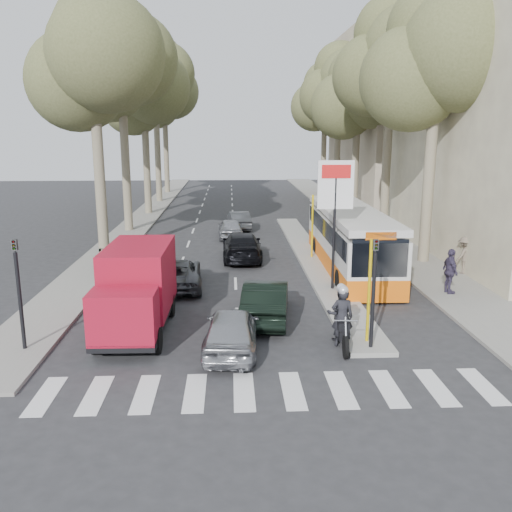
{
  "coord_description": "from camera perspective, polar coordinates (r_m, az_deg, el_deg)",
  "views": [
    {
      "loc": [
        -1.12,
        -17.22,
        6.76
      ],
      "look_at": [
        -0.04,
        5.09,
        1.6
      ],
      "focal_mm": 38.0,
      "sensor_mm": 36.0,
      "label": 1
    }
  ],
  "objects": [
    {
      "name": "tree_r_b",
      "position": [
        37.11,
        14.3,
        19.84
      ],
      "size": [
        7.4,
        7.2,
        15.27
      ],
      "color": "#6B604C",
      "rests_on": "ground"
    },
    {
      "name": "tree_l_a",
      "position": [
        30.32,
        -16.59,
        19.36
      ],
      "size": [
        7.4,
        7.2,
        14.1
      ],
      "color": "#6B604C",
      "rests_on": "ground"
    },
    {
      "name": "motorcycle",
      "position": [
        17.71,
        8.96,
        -6.36
      ],
      "size": [
        0.9,
        2.43,
        2.07
      ],
      "rotation": [
        0.0,
        0.0,
        -0.06
      ],
      "color": "black",
      "rests_on": "ground"
    },
    {
      "name": "pedestrian_far",
      "position": [
        27.59,
        21.06,
        0.09
      ],
      "size": [
        1.23,
        1.07,
        1.78
      ],
      "primitive_type": "imported",
      "rotation": [
        0.0,
        0.0,
        3.75
      ],
      "color": "#695D4F",
      "rests_on": "sidewalk_right"
    },
    {
      "name": "billboard",
      "position": [
        22.85,
        8.31,
        5.18
      ],
      "size": [
        1.5,
        12.1,
        5.6
      ],
      "color": "yellow",
      "rests_on": "ground"
    },
    {
      "name": "queue_car_d",
      "position": [
        38.2,
        -1.81,
        3.78
      ],
      "size": [
        1.76,
        3.99,
        1.27
      ],
      "primitive_type": "imported",
      "rotation": [
        0.0,
        0.0,
        3.25
      ],
      "color": "#44474B",
      "rests_on": "ground"
    },
    {
      "name": "queue_car_e",
      "position": [
        28.76,
        -13.09,
        0.48
      ],
      "size": [
        2.42,
        4.94,
        1.38
      ],
      "primitive_type": "imported",
      "rotation": [
        0.0,
        0.0,
        3.04
      ],
      "color": "black",
      "rests_on": "ground"
    },
    {
      "name": "tree_r_e",
      "position": [
        60.34,
        7.4,
        16.35
      ],
      "size": [
        7.4,
        7.2,
        14.1
      ],
      "color": "#6B604C",
      "rests_on": "ground"
    },
    {
      "name": "tree_l_d",
      "position": [
        53.99,
        -10.47,
        18.12
      ],
      "size": [
        7.4,
        7.2,
        15.66
      ],
      "color": "#6B604C",
      "rests_on": "ground"
    },
    {
      "name": "tree_r_c",
      "position": [
        44.6,
        10.84,
        16.56
      ],
      "size": [
        7.4,
        7.2,
        13.32
      ],
      "color": "#6B604C",
      "rests_on": "ground"
    },
    {
      "name": "queue_car_b",
      "position": [
        29.1,
        -1.49,
        1.04
      ],
      "size": [
        2.08,
        5.05,
        1.46
      ],
      "primitive_type": "imported",
      "rotation": [
        0.0,
        0.0,
        3.15
      ],
      "color": "black",
      "rests_on": "ground"
    },
    {
      "name": "traffic_light_left",
      "position": [
        17.98,
        -23.81,
        -1.88
      ],
      "size": [
        0.16,
        0.41,
        3.6
      ],
      "color": "black",
      "rests_on": "ground"
    },
    {
      "name": "dark_hatchback",
      "position": [
        19.86,
        1.04,
        -4.64
      ],
      "size": [
        2.1,
        4.66,
        1.48
      ],
      "primitive_type": "imported",
      "rotation": [
        0.0,
        0.0,
        3.02
      ],
      "color": "black",
      "rests_on": "ground"
    },
    {
      "name": "pedestrian_near",
      "position": [
        23.95,
        19.76,
        -1.52
      ],
      "size": [
        0.64,
        1.16,
        1.9
      ],
      "primitive_type": "imported",
      "rotation": [
        0.0,
        0.0,
        1.66
      ],
      "color": "#3A324B",
      "rests_on": "sidewalk_right"
    },
    {
      "name": "red_truck",
      "position": [
        18.96,
        -12.41,
        -3.28
      ],
      "size": [
        2.19,
        5.51,
        2.92
      ],
      "rotation": [
        0.0,
        0.0,
        -0.02
      ],
      "color": "black",
      "rests_on": "ground"
    },
    {
      "name": "queue_car_a",
      "position": [
        24.13,
        -8.35,
        -1.83
      ],
      "size": [
        2.44,
        4.73,
        1.27
      ],
      "primitive_type": "imported",
      "rotation": [
        0.0,
        0.0,
        3.21
      ],
      "color": "#45474C",
      "rests_on": "ground"
    },
    {
      "name": "tree_r_d",
      "position": [
        52.52,
        8.9,
        17.57
      ],
      "size": [
        7.4,
        7.2,
        14.88
      ],
      "color": "#6B604C",
      "rests_on": "ground"
    },
    {
      "name": "tree_l_b",
      "position": [
        38.2,
        -13.87,
        19.13
      ],
      "size": [
        7.4,
        7.2,
        14.88
      ],
      "color": "#6B604C",
      "rests_on": "ground"
    },
    {
      "name": "traffic_island",
      "position": [
        29.33,
        5.87,
        -0.23
      ],
      "size": [
        1.5,
        26.0,
        0.16
      ],
      "primitive_type": "cube",
      "color": "gray",
      "rests_on": "ground"
    },
    {
      "name": "sidewalk_right",
      "position": [
        43.84,
        10.09,
        4.02
      ],
      "size": [
        3.2,
        70.0,
        0.12
      ],
      "primitive_type": "cube",
      "color": "gray",
      "rests_on": "ground"
    },
    {
      "name": "tree_l_c",
      "position": [
        45.94,
        -11.6,
        16.85
      ],
      "size": [
        7.4,
        7.2,
        13.71
      ],
      "color": "#6B604C",
      "rests_on": "ground"
    },
    {
      "name": "traffic_light_island",
      "position": [
        16.87,
        12.34,
        -1.98
      ],
      "size": [
        0.16,
        0.41,
        3.6
      ],
      "color": "black",
      "rests_on": "ground"
    },
    {
      "name": "median_left",
      "position": [
        46.23,
        -11.34,
        4.42
      ],
      "size": [
        2.4,
        64.0,
        0.12
      ],
      "primitive_type": "cube",
      "color": "gray",
      "rests_on": "ground"
    },
    {
      "name": "silver_hatchback",
      "position": [
        17.13,
        -2.55,
        -7.73
      ],
      "size": [
        1.98,
        4.22,
        1.4
      ],
      "primitive_type": "imported",
      "rotation": [
        0.0,
        0.0,
        3.06
      ],
      "color": "#A0A1A8",
      "rests_on": "ground"
    },
    {
      "name": "ground",
      "position": [
        18.54,
        0.89,
        -8.39
      ],
      "size": [
        120.0,
        120.0,
        0.0
      ],
      "primitive_type": "plane",
      "color": "#28282B",
      "rests_on": "ground"
    },
    {
      "name": "building_far",
      "position": [
        53.87,
        15.66,
        13.86
      ],
      "size": [
        11.0,
        20.0,
        16.0
      ],
      "primitive_type": "cube",
      "color": "#B7A88E",
      "rests_on": "ground"
    },
    {
      "name": "tree_r_a",
      "position": [
        29.41,
        18.74,
        19.43
      ],
      "size": [
        7.4,
        7.2,
        14.1
      ],
      "color": "#6B604C",
      "rests_on": "ground"
    },
    {
      "name": "city_bus",
      "position": [
        27.21,
        9.85,
        1.91
      ],
      "size": [
        2.72,
        11.64,
        3.06
      ],
      "rotation": [
        0.0,
        0.0,
        -0.02
      ],
      "color": "orange",
      "rests_on": "ground"
    },
    {
      "name": "queue_car_c",
      "position": [
        34.96,
        -2.7,
        2.92
      ],
      "size": [
        1.67,
        3.85,
        1.29
      ],
      "primitive_type": "imported",
      "rotation": [
        0.0,
        0.0,
        3.18
      ],
      "color": "#989BA0",
      "rests_on": "ground"
    },
    {
      "name": "tree_l_e",
      "position": [
        61.84,
        -9.53,
        16.52
      ],
      "size": [
        7.4,
        7.2,
        14.49
      ],
      "color": "#6B604C",
      "rests_on": "ground"
    }
  ]
}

